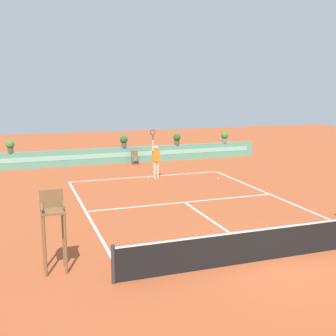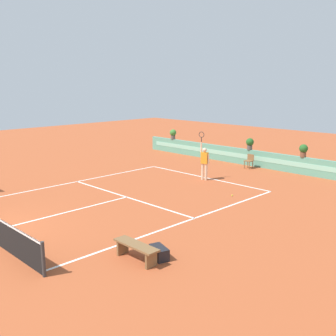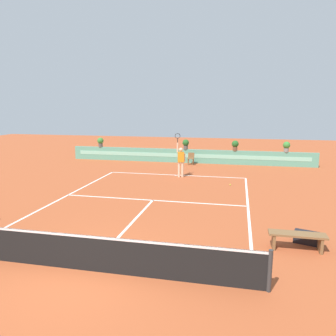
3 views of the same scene
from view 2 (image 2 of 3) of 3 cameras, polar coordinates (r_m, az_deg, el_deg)
ground_plane at (r=18.14m, az=-6.88°, el=-4.38°), size 60.00×60.00×0.00m
court_lines at (r=18.57m, az=-5.13°, el=-3.94°), size 8.32×11.94×0.01m
back_wall_barrier at (r=25.56m, az=11.76°, el=1.42°), size 18.00×0.21×1.00m
ball_kid_chair at (r=24.77m, az=11.49°, el=1.05°), size 0.44×0.44×0.85m
bench_courtside at (r=11.94m, az=-4.54°, el=-11.31°), size 1.60×0.44×0.51m
gear_bag at (r=12.12m, az=-1.27°, el=-11.93°), size 0.78×0.56×0.36m
tennis_player at (r=21.31m, az=5.20°, el=1.04°), size 0.60×0.31×2.58m
tennis_ball_near_baseline at (r=18.67m, az=9.10°, el=-3.86°), size 0.07×0.07×0.07m
potted_plant_right at (r=23.74m, az=18.69°, el=2.47°), size 0.48×0.48×0.72m
potted_plant_centre at (r=25.49m, az=11.55°, el=3.49°), size 0.48×0.48×0.72m
potted_plant_far_left at (r=29.70m, az=0.72°, el=4.92°), size 0.48×0.48×0.72m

